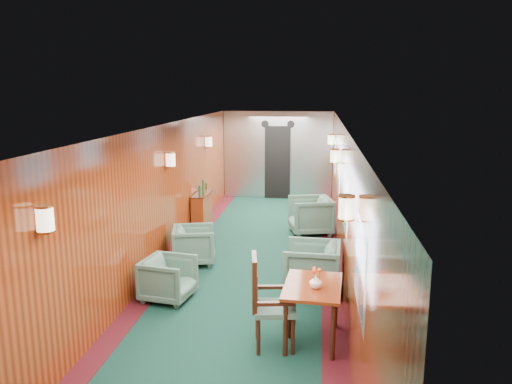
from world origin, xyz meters
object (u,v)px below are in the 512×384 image
(armchair_left_near, at_px, (168,279))
(armchair_right_near, at_px, (312,267))
(dining_table, at_px, (312,294))
(armchair_left_far, at_px, (194,245))
(armchair_right_far, at_px, (310,215))
(credenza, at_px, (202,211))
(side_chair, at_px, (266,298))

(armchair_left_near, distance_m, armchair_right_near, 2.11)
(dining_table, distance_m, armchair_right_near, 1.52)
(dining_table, xyz_separation_m, armchair_left_near, (-2.06, 0.96, -0.29))
(armchair_left_far, relative_size, armchair_right_far, 0.84)
(armchair_left_near, height_order, armchair_right_near, armchair_right_near)
(credenza, distance_m, armchair_right_near, 3.89)
(armchair_left_near, bearing_deg, armchair_left_far, 9.63)
(side_chair, height_order, credenza, side_chair)
(armchair_right_far, bearing_deg, credenza, -102.64)
(side_chair, xyz_separation_m, armchair_left_near, (-1.53, 1.16, -0.29))
(dining_table, xyz_separation_m, credenza, (-2.42, 4.57, -0.18))
(armchair_left_far, relative_size, armchair_right_near, 0.87)
(side_chair, bearing_deg, credenza, 102.77)
(side_chair, relative_size, armchair_left_near, 1.63)
(side_chair, height_order, armchair_right_far, side_chair)
(dining_table, distance_m, armchair_left_near, 2.29)
(credenza, xyz_separation_m, armchair_left_far, (0.34, -2.07, -0.09))
(armchair_left_far, xyz_separation_m, armchair_right_near, (2.05, -1.00, 0.05))
(armchair_right_near, bearing_deg, dining_table, 4.22)
(armchair_left_near, height_order, armchair_left_far, armchair_left_far)
(dining_table, xyz_separation_m, side_chair, (-0.54, -0.20, 0.01))
(armchair_left_far, bearing_deg, side_chair, -163.51)
(side_chair, bearing_deg, dining_table, 12.16)
(armchair_right_near, xyz_separation_m, armchair_right_far, (-0.08, 3.08, 0.01))
(armchair_left_near, distance_m, armchair_right_far, 4.13)
(credenza, xyz_separation_m, armchair_left_near, (0.35, -3.61, -0.10))
(armchair_left_near, distance_m, armchair_left_far, 1.55)
(armchair_left_near, bearing_deg, dining_table, -105.62)
(credenza, bearing_deg, side_chair, -68.55)
(credenza, distance_m, armchair_left_near, 3.63)
(credenza, bearing_deg, armchair_right_far, 0.44)
(dining_table, relative_size, armchair_right_near, 1.20)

